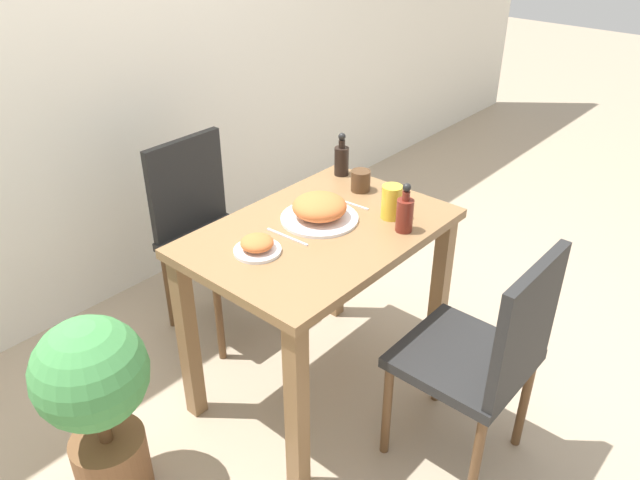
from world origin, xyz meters
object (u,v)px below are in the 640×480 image
(chair_far, at_px, (206,226))
(side_plate, at_px, (257,245))
(sauce_bottle, at_px, (405,213))
(food_plate, at_px, (319,209))
(condiment_bottle, at_px, (342,159))
(potted_plant_left, at_px, (96,397))
(juice_glass, at_px, (392,202))
(drink_cup, at_px, (361,181))
(chair_near, at_px, (487,353))

(chair_far, relative_size, side_plate, 5.45)
(sauce_bottle, bearing_deg, food_plate, 115.94)
(condiment_bottle, xyz_separation_m, potted_plant_left, (-1.29, -0.05, -0.40))
(food_plate, xyz_separation_m, condiment_bottle, (0.37, 0.20, 0.03))
(juice_glass, relative_size, condiment_bottle, 0.69)
(drink_cup, relative_size, potted_plant_left, 0.12)
(sauce_bottle, distance_m, potted_plant_left, 1.21)
(chair_far, distance_m, potted_plant_left, 1.03)
(potted_plant_left, bearing_deg, condiment_bottle, 2.11)
(food_plate, height_order, sauce_bottle, sauce_bottle)
(side_plate, bearing_deg, sauce_bottle, -32.87)
(food_plate, xyz_separation_m, potted_plant_left, (-0.92, 0.15, -0.37))
(chair_near, xyz_separation_m, food_plate, (-0.03, 0.72, 0.30))
(condiment_bottle, height_order, potted_plant_left, condiment_bottle)
(condiment_bottle, distance_m, potted_plant_left, 1.35)
(juice_glass, bearing_deg, condiment_bottle, 65.06)
(chair_near, relative_size, sauce_bottle, 4.76)
(drink_cup, bearing_deg, chair_far, 117.49)
(juice_glass, xyz_separation_m, condiment_bottle, (0.18, 0.39, 0.01))
(food_plate, bearing_deg, drink_cup, 7.60)
(food_plate, distance_m, juice_glass, 0.27)
(chair_near, distance_m, chair_far, 1.38)
(chair_near, xyz_separation_m, sauce_bottle, (0.11, 0.43, 0.33))
(chair_near, relative_size, side_plate, 5.45)
(side_plate, relative_size, potted_plant_left, 0.23)
(drink_cup, height_order, condiment_bottle, condiment_bottle)
(side_plate, relative_size, drink_cup, 1.91)
(potted_plant_left, bearing_deg, chair_near, -42.75)
(drink_cup, height_order, juice_glass, juice_glass)
(food_plate, relative_size, drink_cup, 3.39)
(chair_far, bearing_deg, chair_near, -88.01)
(side_plate, distance_m, sauce_bottle, 0.54)
(chair_near, height_order, food_plate, chair_near)
(potted_plant_left, bearing_deg, juice_glass, -17.17)
(chair_far, height_order, juice_glass, same)
(chair_far, distance_m, side_plate, 0.77)
(juice_glass, height_order, potted_plant_left, juice_glass)
(food_plate, distance_m, sauce_bottle, 0.32)
(side_plate, xyz_separation_m, potted_plant_left, (-0.60, 0.14, -0.35))
(condiment_bottle, bearing_deg, chair_far, 130.38)
(food_plate, relative_size, condiment_bottle, 1.55)
(drink_cup, height_order, sauce_bottle, sauce_bottle)
(side_plate, height_order, juice_glass, juice_glass)
(food_plate, distance_m, condiment_bottle, 0.42)
(drink_cup, bearing_deg, potted_plant_left, 174.77)
(drink_cup, bearing_deg, condiment_bottle, 66.06)
(chair_far, height_order, potted_plant_left, chair_far)
(chair_near, distance_m, juice_glass, 0.64)
(chair_near, xyz_separation_m, condiment_bottle, (0.35, 0.92, 0.33))
(juice_glass, bearing_deg, drink_cup, 64.39)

